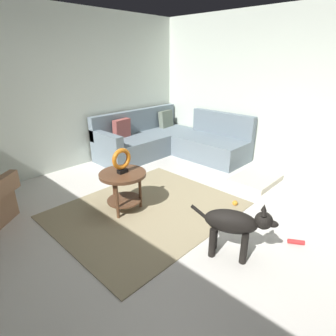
{
  "coord_description": "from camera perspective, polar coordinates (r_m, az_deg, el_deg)",
  "views": [
    {
      "loc": [
        -1.96,
        -1.71,
        1.91
      ],
      "look_at": [
        0.45,
        0.6,
        0.55
      ],
      "focal_mm": 29.29,
      "sensor_mm": 36.0,
      "label": 1
    }
  ],
  "objects": [
    {
      "name": "ground_plane",
      "position": [
        3.25,
        2.23,
        -14.86
      ],
      "size": [
        6.0,
        6.0,
        0.1
      ],
      "primitive_type": "cube",
      "color": "silver"
    },
    {
      "name": "wall_back",
      "position": [
        5.07,
        -23.98,
        14.0
      ],
      "size": [
        6.0,
        0.12,
        2.7
      ],
      "primitive_type": "cube",
      "color": "silver",
      "rests_on": "ground_plane"
    },
    {
      "name": "wall_right",
      "position": [
        5.22,
        25.19,
        13.99
      ],
      "size": [
        0.12,
        6.0,
        2.7
      ],
      "primitive_type": "cube",
      "color": "silver",
      "rests_on": "ground_plane"
    },
    {
      "name": "area_rug",
      "position": [
        3.72,
        -4.36,
        -8.66
      ],
      "size": [
        2.3,
        1.9,
        0.01
      ],
      "primitive_type": "cube",
      "color": "tan",
      "rests_on": "ground_plane"
    },
    {
      "name": "sectional_couch",
      "position": [
        5.66,
        0.36,
        5.53
      ],
      "size": [
        2.2,
        2.25,
        0.88
      ],
      "color": "slate",
      "rests_on": "ground_plane"
    },
    {
      "name": "side_table",
      "position": [
        3.58,
        -9.33,
        -2.8
      ],
      "size": [
        0.6,
        0.6,
        0.54
      ],
      "color": "brown",
      "rests_on": "ground_plane"
    },
    {
      "name": "torus_sculpture",
      "position": [
        3.46,
        -9.63,
        1.62
      ],
      "size": [
        0.28,
        0.08,
        0.33
      ],
      "color": "black",
      "rests_on": "side_table"
    },
    {
      "name": "dog_bed_mat",
      "position": [
        4.71,
        17.74,
        -2.28
      ],
      "size": [
        0.8,
        0.6,
        0.09
      ],
      "primitive_type": "cube",
      "color": "beige",
      "rests_on": "ground_plane"
    },
    {
      "name": "dog",
      "position": [
        2.83,
        13.75,
        -11.35
      ],
      "size": [
        0.43,
        0.79,
        0.63
      ],
      "rotation": [
        0.0,
        0.0,
        3.58
      ],
      "color": "black",
      "rests_on": "ground_plane"
    },
    {
      "name": "dog_toy_ball",
      "position": [
        3.92,
        13.78,
        -7.1
      ],
      "size": [
        0.07,
        0.07,
        0.07
      ],
      "primitive_type": "sphere",
      "color": "orange",
      "rests_on": "ground_plane"
    },
    {
      "name": "dog_toy_rope",
      "position": [
        3.41,
        25.1,
        -13.75
      ],
      "size": [
        0.13,
        0.17,
        0.05
      ],
      "primitive_type": "cylinder",
      "rotation": [
        0.0,
        1.57,
        2.12
      ],
      "color": "red",
      "rests_on": "ground_plane"
    }
  ]
}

